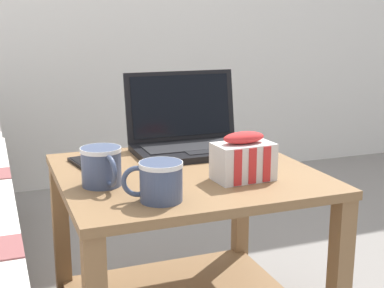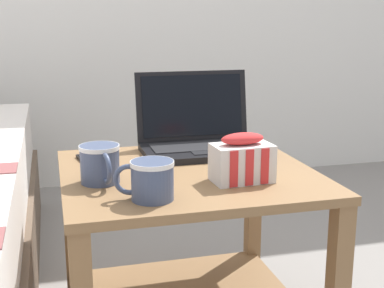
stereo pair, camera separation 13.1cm
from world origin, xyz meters
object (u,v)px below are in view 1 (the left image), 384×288
mug_front_right (160,179)px  laptop (190,135)px  snack_bag (243,159)px  mug_front_left (102,165)px  cell_phone (89,163)px

mug_front_right → laptop: bearing=61.0°
laptop → snack_bag: laptop is taller
mug_front_left → snack_bag: snack_bag is taller
mug_front_left → mug_front_right: mug_front_left is taller
snack_bag → cell_phone: snack_bag is taller
mug_front_left → cell_phone: size_ratio=0.88×
mug_front_right → mug_front_left: bearing=122.1°
cell_phone → mug_front_left: bearing=-90.6°
mug_front_right → snack_bag: (0.23, 0.07, 0.00)m
snack_bag → cell_phone: (-0.33, 0.26, -0.05)m
mug_front_right → cell_phone: mug_front_right is taller
laptop → snack_bag: size_ratio=2.35×
mug_front_right → snack_bag: size_ratio=0.89×
laptop → mug_front_left: size_ratio=2.57×
mug_front_left → snack_bag: (0.33, -0.07, 0.00)m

